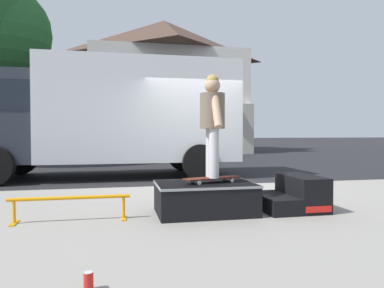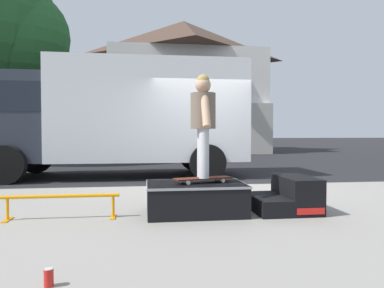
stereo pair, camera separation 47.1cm
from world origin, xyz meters
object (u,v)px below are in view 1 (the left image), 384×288
at_px(grind_rail, 70,202).
at_px(skateboard, 212,178).
at_px(skate_box, 205,197).
at_px(box_truck, 103,113).
at_px(kicker_ramp, 293,195).
at_px(soda_can, 88,281).
at_px(skater_kid, 212,117).

relative_size(grind_rail, skateboard, 1.76).
distance_m(skate_box, skateboard, 0.26).
relative_size(skate_box, box_truck, 0.19).
relative_size(kicker_ramp, box_truck, 0.13).
height_order(skate_box, box_truck, box_truck).
relative_size(skate_box, kicker_ramp, 1.47).
bearing_deg(soda_can, kicker_ramp, 38.81).
bearing_deg(box_truck, kicker_ramp, -62.14).
bearing_deg(skate_box, soda_can, -122.44).
xyz_separation_m(skateboard, skater_kid, (0.00, 0.00, 0.81)).
distance_m(skater_kid, box_truck, 5.45).
bearing_deg(kicker_ramp, soda_can, -141.19).
height_order(grind_rail, soda_can, grind_rail).
relative_size(grind_rail, skater_kid, 1.05).
xyz_separation_m(skate_box, soda_can, (-1.32, -2.08, -0.15)).
xyz_separation_m(kicker_ramp, grind_rail, (-2.95, -0.07, 0.03)).
bearing_deg(soda_can, grind_rail, 100.19).
distance_m(grind_rail, skater_kid, 2.07).
distance_m(skateboard, box_truck, 5.56).
height_order(kicker_ramp, box_truck, box_truck).
relative_size(grind_rail, soda_can, 11.22).
xyz_separation_m(skate_box, grind_rail, (-1.68, -0.07, 0.01)).
height_order(soda_can, box_truck, box_truck).
distance_m(grind_rail, box_truck, 5.46).
distance_m(skate_box, skater_kid, 1.06).
relative_size(kicker_ramp, skater_kid, 0.64).
bearing_deg(skateboard, skater_kid, 90.00).
bearing_deg(grind_rail, kicker_ramp, 1.28).
distance_m(kicker_ramp, skater_kid, 1.58).
bearing_deg(skateboard, box_truck, 107.04).
xyz_separation_m(kicker_ramp, box_truck, (-2.76, 5.22, 1.39)).
height_order(grind_rail, box_truck, box_truck).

